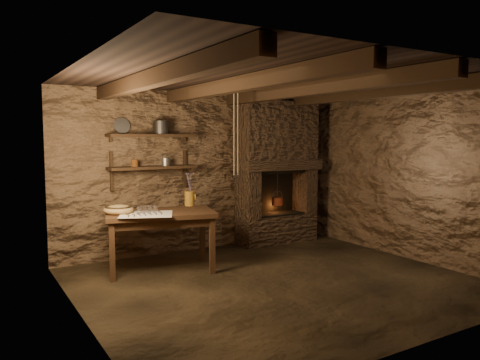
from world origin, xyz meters
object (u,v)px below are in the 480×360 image
wooden_bowl (118,210)px  red_pot (277,201)px  iron_stockpot (161,128)px  stoneware_jug (190,191)px  work_table (161,239)px

wooden_bowl → red_pot: bearing=8.9°
wooden_bowl → iron_stockpot: bearing=34.7°
stoneware_jug → wooden_bowl: (-1.05, -0.15, -0.16)m
iron_stockpot → red_pot: size_ratio=0.41×
work_table → stoneware_jug: 0.82m
iron_stockpot → work_table: bearing=-113.5°
stoneware_jug → iron_stockpot: iron_stockpot is taller
work_table → wooden_bowl: wooden_bowl is taller
work_table → red_pot: bearing=28.8°
red_pot → iron_stockpot: bearing=176.5°
work_table → wooden_bowl: bearing=-177.0°
wooden_bowl → red_pot: size_ratio=0.69×
work_table → stoneware_jug: bearing=41.3°
stoneware_jug → red_pot: stoneware_jug is taller
stoneware_jug → red_pot: 1.74m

